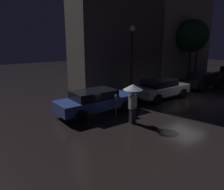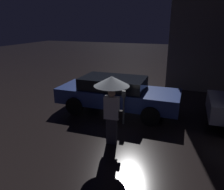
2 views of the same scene
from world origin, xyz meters
name	(u,v)px [view 2 (image 2 of 2)]	position (x,y,z in m)	size (l,w,h in m)	color
parked_car_blue	(117,93)	(-6.42, 1.26, 0.71)	(4.60, 1.88, 1.32)	navy
pedestrian_with_umbrella	(112,92)	(-5.78, -1.07, 1.52)	(0.95, 0.95, 1.95)	#383842
parking_meter	(124,104)	(-5.83, 0.22, 0.73)	(0.12, 0.10, 1.17)	#4C5154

